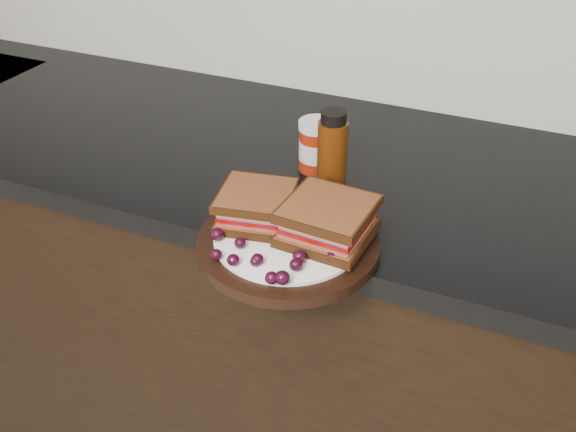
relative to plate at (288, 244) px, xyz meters
The scene contains 30 objects.
base_cabinets 0.57m from the plate, 108.75° to the left, with size 3.96×0.58×0.86m, color black.
countertop 0.30m from the plate, 108.75° to the left, with size 3.98×0.60×0.04m, color black.
plate is the anchor object (origin of this frame).
sandwich_left 0.08m from the plate, 162.06° to the left, with size 0.11×0.11×0.05m, color brown, non-canonical shape.
sandwich_right 0.07m from the plate, 21.24° to the left, with size 0.13×0.13×0.06m, color brown, non-canonical shape.
grape_0 0.11m from the plate, 151.25° to the right, with size 0.02×0.02×0.02m, color black.
grape_1 0.08m from the plate, 133.69° to the right, with size 0.02×0.02×0.02m, color black.
grape_2 0.12m from the plate, 127.34° to the right, with size 0.02×0.02×0.02m, color black.
grape_3 0.11m from the plate, 114.14° to the right, with size 0.02×0.02×0.02m, color black.
grape_4 0.08m from the plate, 98.63° to the right, with size 0.02×0.02×0.02m, color black.
grape_5 0.09m from the plate, 99.13° to the right, with size 0.02×0.02×0.01m, color black.
grape_6 0.12m from the plate, 77.91° to the right, with size 0.02×0.02×0.02m, color black.
grape_7 0.12m from the plate, 70.52° to the right, with size 0.02×0.02×0.02m, color black.
grape_8 0.09m from the plate, 58.82° to the right, with size 0.02×0.02×0.02m, color black.
grape_9 0.07m from the plate, 52.38° to the right, with size 0.02×0.02×0.02m, color black.
grape_10 0.09m from the plate, 22.90° to the right, with size 0.02×0.02×0.02m, color black.
grape_11 0.08m from the plate, 20.49° to the right, with size 0.02×0.02×0.02m, color black.
grape_12 0.09m from the plate, ahead, with size 0.02×0.02×0.02m, color black.
grape_13 0.10m from the plate, 23.45° to the left, with size 0.02×0.02×0.02m, color black.
grape_14 0.08m from the plate, 34.54° to the left, with size 0.02×0.02×0.02m, color black.
grape_15 0.06m from the plate, 128.34° to the left, with size 0.02×0.02×0.02m, color black.
grape_16 0.08m from the plate, 151.88° to the left, with size 0.02×0.02×0.02m, color black.
grape_17 0.07m from the plate, 157.43° to the left, with size 0.02×0.02×0.02m, color black.
grape_18 0.09m from the plate, behind, with size 0.02×0.02×0.02m, color black.
grape_19 0.10m from the plate, behind, with size 0.02×0.02×0.02m, color black.
grape_20 0.06m from the plate, 151.35° to the left, with size 0.02×0.02×0.01m, color black.
grape_21 0.07m from the plate, 159.57° to the left, with size 0.02×0.02×0.01m, color black.
grape_22 0.06m from the plate, behind, with size 0.02×0.02×0.01m, color black.
condiment_jar 0.26m from the plate, 101.75° to the left, with size 0.07×0.07×0.10m, color #9A1D0B.
oil_bottle 0.21m from the plate, 90.87° to the left, with size 0.05×0.05×0.15m, color #481E07.
Camera 1 is at (0.41, 0.69, 1.49)m, focal length 40.00 mm.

